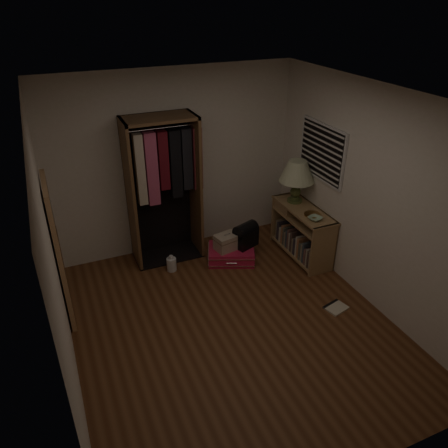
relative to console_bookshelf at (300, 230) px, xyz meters
The scene contains 13 objects.
ground 1.90m from the console_bookshelf, 145.76° to the right, with size 4.00×4.00×0.00m, color #562F18.
room_walls 2.09m from the console_bookshelf, 145.55° to the right, with size 3.52×4.02×2.60m.
console_bookshelf is the anchor object (origin of this frame).
open_wardrobe 2.06m from the console_bookshelf, 157.44° to the left, with size 1.01×0.50×2.05m.
floor_mirror 3.27m from the console_bookshelf, behind, with size 0.06×0.80×1.70m.
pink_suitcase 1.05m from the console_bookshelf, 167.89° to the left, with size 0.79×0.69×0.20m.
train_case 1.08m from the console_bookshelf, 168.23° to the left, with size 0.37×0.29×0.24m.
black_bag 0.80m from the console_bookshelf, 165.84° to the left, with size 0.38×0.32×0.36m.
table_lamp 0.84m from the console_bookshelf, 88.64° to the left, with size 0.61×0.61×0.62m.
brass_tray 0.44m from the console_bookshelf, 88.82° to the right, with size 0.27×0.27×0.01m.
ceramic_bowl 0.54m from the console_bookshelf, 96.67° to the right, with size 0.17×0.17×0.04m, color #9FBF9F.
white_jug 1.90m from the console_bookshelf, behind, with size 0.16×0.16×0.23m.
floor_book 1.35m from the console_bookshelf, 101.14° to the right, with size 0.30×0.26×0.02m.
Camera 1 is at (-1.63, -3.55, 3.48)m, focal length 35.00 mm.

